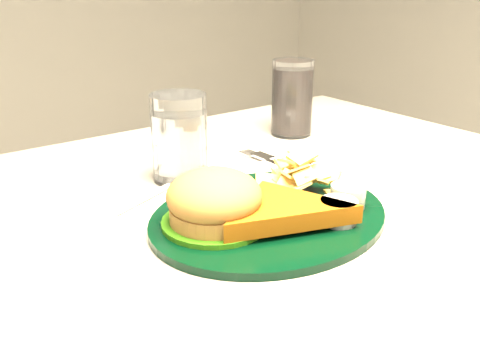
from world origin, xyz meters
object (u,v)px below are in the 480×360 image
object	(u,v)px
cola_glass	(292,98)
dinner_plate	(270,193)
fork_napkin	(290,170)
water_glass	(179,138)

from	to	relation	value
cola_glass	dinner_plate	bearing A→B (deg)	-135.88
dinner_plate	fork_napkin	world-z (taller)	dinner_plate
cola_glass	fork_napkin	size ratio (longest dim) A/B	0.83
dinner_plate	cola_glass	world-z (taller)	cola_glass
dinner_plate	fork_napkin	xyz separation A→B (m)	(0.13, 0.11, -0.03)
dinner_plate	cola_glass	size ratio (longest dim) A/B	2.26
dinner_plate	water_glass	world-z (taller)	water_glass
water_glass	cola_glass	bearing A→B (deg)	15.13
cola_glass	fork_napkin	bearing A→B (deg)	-132.02
cola_glass	water_glass	bearing A→B (deg)	-164.87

